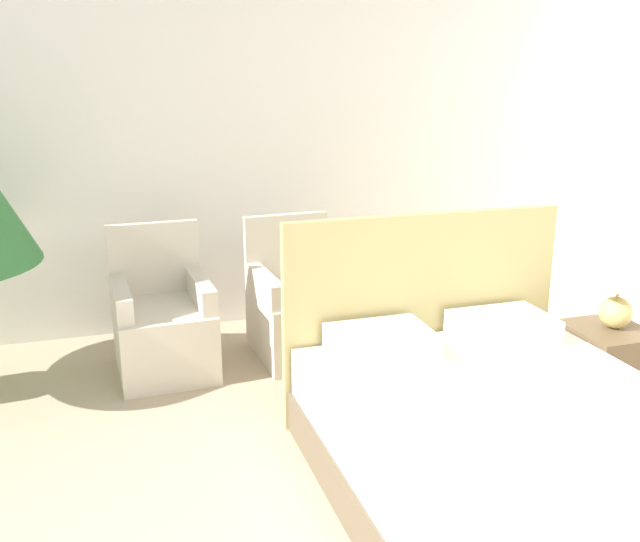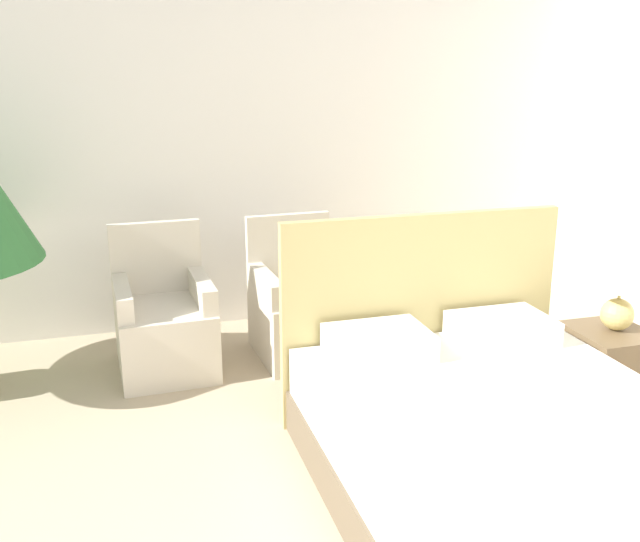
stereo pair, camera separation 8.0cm
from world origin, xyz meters
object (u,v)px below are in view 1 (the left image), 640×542
bed (513,448)px  table_lamp (620,279)px  armchair_near_window_left (164,329)px  nightstand (606,365)px  armchair_near_window_right (300,315)px

bed → table_lamp: 1.44m
armchair_near_window_left → table_lamp: 2.86m
table_lamp → nightstand: bearing=-166.8°
bed → armchair_near_window_right: bearing=102.5°
armchair_near_window_left → table_lamp: bearing=-28.9°
armchair_near_window_right → nightstand: size_ratio=2.01×
nightstand → table_lamp: 0.54m
nightstand → table_lamp: table_lamp is taller
bed → nightstand: bearing=33.4°
armchair_near_window_right → nightstand: (1.55, -1.28, -0.05)m
nightstand → table_lamp: bearing=13.2°
bed → table_lamp: size_ratio=4.62×
armchair_near_window_right → table_lamp: bearing=-41.7°
bed → armchair_near_window_right: 2.06m
bed → armchair_near_window_right: bed is taller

